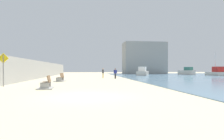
# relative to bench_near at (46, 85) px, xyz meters

# --- Properties ---
(ground_plane) EXTENTS (120.00, 120.00, 0.00)m
(ground_plane) POSITION_rel_bench_near_xyz_m (2.91, 13.32, -0.23)
(ground_plane) COLOR #C6B793
(seawall) EXTENTS (0.80, 64.00, 2.67)m
(seawall) POSITION_rel_bench_near_xyz_m (-4.59, 13.32, 1.10)
(seawall) COLOR #9E9E99
(seawall) RESTS_ON ground
(bench_near) EXTENTS (1.27, 2.18, 0.98)m
(bench_near) POSITION_rel_bench_near_xyz_m (0.00, 0.00, 0.00)
(bench_near) COLOR #9E9E99
(bench_near) RESTS_ON ground
(bench_far) EXTENTS (1.25, 2.18, 0.98)m
(bench_far) POSITION_rel_bench_near_xyz_m (-0.12, 8.54, 0.00)
(bench_far) COLOR #9E9E99
(bench_far) RESTS_ON ground
(person_walking) EXTENTS (0.52, 0.26, 1.55)m
(person_walking) POSITION_rel_bench_near_xyz_m (7.16, 14.39, 0.65)
(person_walking) COLOR #333338
(person_walking) RESTS_ON ground
(person_standing) EXTENTS (0.29, 0.49, 1.58)m
(person_standing) POSITION_rel_bench_near_xyz_m (5.46, 16.38, 0.68)
(person_standing) COLOR gold
(person_standing) RESTS_ON ground
(boat_outer) EXTENTS (2.62, 4.91, 1.89)m
(boat_outer) POSITION_rel_bench_near_xyz_m (27.45, 31.84, 0.52)
(boat_outer) COLOR beige
(boat_outer) RESTS_ON water_bay
(boat_nearest) EXTENTS (2.28, 4.73, 5.16)m
(boat_nearest) POSITION_rel_bench_near_xyz_m (30.46, 24.56, 0.50)
(boat_nearest) COLOR beige
(boat_nearest) RESTS_ON water_bay
(boat_far_left) EXTENTS (4.69, 7.78, 1.91)m
(boat_far_left) POSITION_rel_bench_near_xyz_m (15.43, 28.92, 0.50)
(boat_far_left) COLOR beige
(boat_far_left) RESTS_ON water_bay
(pedestrian_sign) EXTENTS (0.85, 0.08, 2.75)m
(pedestrian_sign) POSITION_rel_bench_near_xyz_m (-3.79, 1.95, 1.48)
(pedestrian_sign) COLOR slate
(pedestrian_sign) RESTS_ON ground
(harbor_building) EXTENTS (12.00, 6.00, 9.07)m
(harbor_building) POSITION_rel_bench_near_xyz_m (19.27, 41.32, 4.30)
(harbor_building) COLOR gray
(harbor_building) RESTS_ON ground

